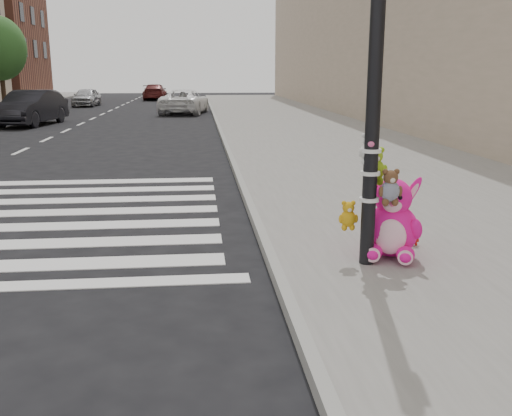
{
  "coord_description": "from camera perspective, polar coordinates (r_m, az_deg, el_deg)",
  "views": [
    {
      "loc": [
        0.71,
        -4.28,
        2.29
      ],
      "look_at": [
        1.35,
        2.1,
        0.75
      ],
      "focal_mm": 40.0,
      "sensor_mm": 36.0,
      "label": 1
    }
  ],
  "objects": [
    {
      "name": "ground",
      "position": [
        4.9,
        -13.86,
        -14.75
      ],
      "size": [
        120.0,
        120.0,
        0.0
      ],
      "primitive_type": "plane",
      "color": "black",
      "rests_on": "ground"
    },
    {
      "name": "sidewalk_near",
      "position": [
        15.07,
        10.86,
        4.79
      ],
      "size": [
        7.0,
        80.0,
        0.14
      ],
      "primitive_type": "cube",
      "color": "slate",
      "rests_on": "ground"
    },
    {
      "name": "curb_edge",
      "position": [
        14.47,
        -2.4,
        4.67
      ],
      "size": [
        0.12,
        80.0,
        0.15
      ],
      "primitive_type": "cube",
      "color": "gray",
      "rests_on": "ground"
    },
    {
      "name": "bld_near",
      "position": [
        26.32,
        17.03,
        18.85
      ],
      "size": [
        5.0,
        60.0,
        10.0
      ],
      "primitive_type": "cube",
      "color": "tan",
      "rests_on": "ground"
    },
    {
      "name": "signal_pole",
      "position": [
        6.41,
        11.76,
        8.67
      ],
      "size": [
        0.68,
        0.5,
        4.0
      ],
      "color": "black",
      "rests_on": "sidewalk_near"
    },
    {
      "name": "pink_bunny",
      "position": [
        6.88,
        13.41,
        -1.53
      ],
      "size": [
        0.82,
        0.89,
        1.0
      ],
      "rotation": [
        0.0,
        0.0,
        -0.37
      ],
      "color": "#FE1598",
      "rests_on": "sidewalk_near"
    },
    {
      "name": "red_teddy",
      "position": [
        7.49,
        15.55,
        -2.97
      ],
      "size": [
        0.13,
        0.09,
        0.18
      ],
      "primitive_type": null,
      "rotation": [
        0.0,
        0.0,
        -0.09
      ],
      "color": "red",
      "rests_on": "sidewalk_near"
    },
    {
      "name": "car_dark_far",
      "position": [
        26.95,
        -21.59,
        9.3
      ],
      "size": [
        2.32,
        4.76,
        1.5
      ],
      "primitive_type": "imported",
      "rotation": [
        0.0,
        0.0,
        -0.17
      ],
      "color": "black",
      "rests_on": "ground"
    },
    {
      "name": "car_white_near",
      "position": [
        32.34,
        -7.16,
        10.51
      ],
      "size": [
        2.91,
        5.05,
        1.32
      ],
      "primitive_type": "imported",
      "rotation": [
        0.0,
        0.0,
        2.99
      ],
      "color": "white",
      "rests_on": "ground"
    },
    {
      "name": "car_maroon_near",
      "position": [
        48.64,
        -10.08,
        11.35
      ],
      "size": [
        1.8,
        4.4,
        1.28
      ],
      "primitive_type": "imported",
      "rotation": [
        0.0,
        0.0,
        3.14
      ],
      "color": "maroon",
      "rests_on": "ground"
    },
    {
      "name": "car_silver_deep",
      "position": [
        40.66,
        -16.59,
        10.59
      ],
      "size": [
        1.59,
        3.66,
        1.23
      ],
      "primitive_type": "imported",
      "rotation": [
        0.0,
        0.0,
        -0.04
      ],
      "color": "#B7B7BC",
      "rests_on": "ground"
    }
  ]
}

